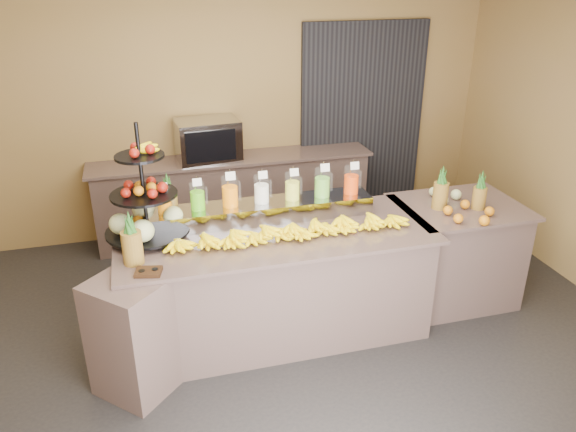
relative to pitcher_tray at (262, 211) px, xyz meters
name	(u,v)px	position (x,y,z in m)	size (l,w,h in m)	color
ground	(286,351)	(0.05, -0.58, -1.01)	(6.00, 6.00, 0.00)	black
room_envelope	(283,99)	(0.24, 0.21, 0.87)	(6.04, 5.02, 2.82)	olive
buffet_counter	(264,288)	(-0.07, -0.32, -0.54)	(2.75, 1.25, 0.93)	gray
right_counter	(454,252)	(1.75, -0.18, -0.54)	(1.08, 0.88, 0.93)	gray
back_ledge	(234,196)	(0.05, 1.67, -0.54)	(3.10, 0.55, 0.93)	gray
pitcher_tray	(262,211)	(0.00, 0.00, 0.00)	(1.85, 0.30, 0.15)	gray
juice_pitcher_orange_a	(164,202)	(-0.78, 0.00, 0.17)	(0.12, 0.12, 0.28)	silver
juice_pitcher_green	(198,198)	(-0.52, 0.00, 0.17)	(0.12, 0.12, 0.29)	silver
juice_pitcher_orange_b	(230,193)	(-0.26, 0.00, 0.18)	(0.13, 0.14, 0.32)	silver
juice_pitcher_milk	(262,191)	(0.00, 0.00, 0.18)	(0.13, 0.13, 0.30)	silver
juice_pitcher_lemon	(292,188)	(0.26, 0.00, 0.18)	(0.12, 0.13, 0.30)	silver
juice_pitcher_lime	(322,184)	(0.52, 0.00, 0.18)	(0.13, 0.14, 0.32)	silver
juice_pitcher_orange_c	(351,182)	(0.78, 0.00, 0.18)	(0.13, 0.13, 0.31)	silver
banana_heap	(289,228)	(0.14, -0.36, -0.01)	(1.91, 0.17, 0.16)	#FFED0C
fruit_stand	(151,209)	(-0.88, -0.08, 0.16)	(0.81, 0.81, 0.91)	black
condiment_caddy	(149,272)	(-0.95, -0.67, -0.06)	(0.18, 0.13, 0.03)	black
pineapple_left_a	(132,244)	(-1.04, -0.49, 0.08)	(0.14, 0.14, 0.40)	brown
pineapple_left_b	(169,203)	(-0.74, 0.17, 0.09)	(0.14, 0.14, 0.42)	brown
right_fruit_pile	(463,205)	(1.67, -0.33, 0.00)	(0.44, 0.42, 0.23)	brown
oven_warmer	(208,140)	(-0.21, 1.67, 0.14)	(0.66, 0.46, 0.44)	gray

